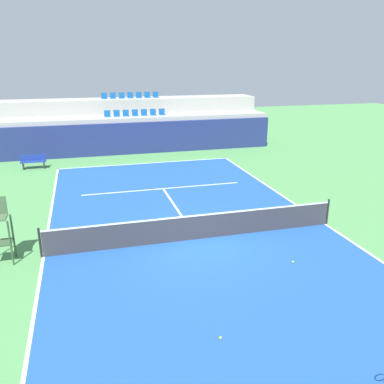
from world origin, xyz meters
name	(u,v)px	position (x,y,z in m)	size (l,w,h in m)	color
ground_plane	(197,239)	(0.00, 0.00, 0.00)	(80.00, 80.00, 0.00)	#4C8C4C
court_surface	(197,239)	(0.00, 0.00, 0.01)	(11.00, 24.00, 0.01)	#1E4C99
baseline_far	(146,163)	(0.00, 11.95, 0.01)	(11.00, 0.10, 0.00)	white
sideline_left	(43,257)	(-5.45, 0.00, 0.01)	(0.10, 24.00, 0.00)	white
sideline_right	(325,224)	(5.45, 0.00, 0.01)	(0.10, 24.00, 0.00)	white
service_line_far	(163,189)	(0.00, 6.40, 0.01)	(8.26, 0.10, 0.00)	white
centre_service_line	(177,210)	(0.00, 3.20, 0.01)	(0.10, 6.40, 0.00)	white
back_wall	(139,138)	(0.00, 14.95, 1.11)	(19.67, 0.30, 2.21)	navy
stands_tier_lower	(136,133)	(0.00, 16.30, 1.25)	(19.67, 2.40, 2.50)	#9E9E99
stands_tier_upper	(132,121)	(0.00, 18.70, 1.77)	(19.67, 2.40, 3.55)	#9E9E99
seating_row_lower	(135,114)	(0.00, 16.39, 2.62)	(4.41, 0.44, 0.44)	#145193
seating_row_upper	(130,96)	(0.00, 18.79, 3.67)	(4.41, 0.44, 0.44)	#145193
tennis_net	(197,227)	(0.00, 0.00, 0.51)	(11.08, 0.08, 1.07)	black
player_bench	(33,161)	(-6.87, 12.51, 0.51)	(1.50, 0.40, 0.85)	navy
tennis_ball_1	(220,338)	(-1.01, -5.59, 0.04)	(0.07, 0.07, 0.07)	#CCE033
tennis_ball_2	(293,262)	(2.56, -2.61, 0.04)	(0.07, 0.07, 0.07)	#CCE033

